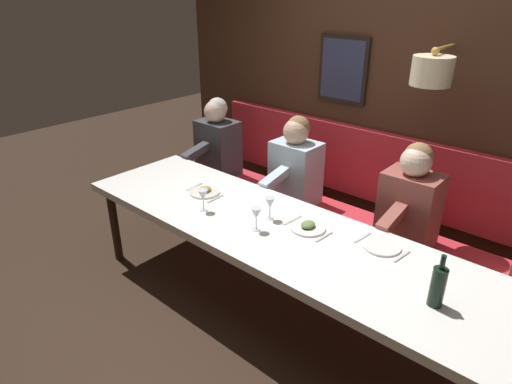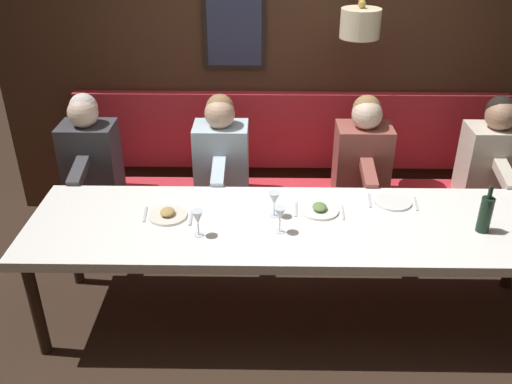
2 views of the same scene
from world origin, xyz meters
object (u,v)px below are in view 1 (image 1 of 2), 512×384
Objects in this scene: wine_glass_0 at (270,204)px; diner_far at (217,140)px; wine_glass_3 at (256,214)px; wine_bottle at (438,286)px; diner_near at (410,199)px; wine_glass_1 at (203,196)px; diner_middle at (295,164)px; dining_table at (279,236)px.

diner_far is at bearing 59.40° from wine_glass_0.
wine_glass_3 is 1.20m from wine_bottle.
diner_near reaches higher than wine_glass_1.
diner_far is (0.00, 2.04, 0.00)m from diner_near.
diner_near is 4.82× the size of wine_glass_1.
diner_far reaches higher than wine_glass_3.
diner_middle is at bearing 90.00° from diner_near.
wine_glass_1 is at bearing 95.25° from wine_glass_3.
dining_table is 4.16× the size of diner_middle.
wine_glass_1 and wine_glass_3 have the same top height.
diner_middle reaches higher than wine_bottle.
wine_glass_3 is (-0.99, -0.42, 0.04)m from diner_middle.
dining_table is at bearing -149.24° from diner_middle.
diner_far is at bearing 90.00° from diner_near.
dining_table is 4.16× the size of diner_near.
diner_near is at bearing -47.05° from wine_glass_1.
diner_far is at bearing 69.75° from wine_bottle.
wine_glass_0 reaches higher than dining_table.
diner_near is at bearing -90.00° from diner_far.
wine_glass_1 is (-1.03, 0.06, 0.04)m from diner_middle.
wine_bottle is at bearing -149.59° from diner_near.
diner_near reaches higher than wine_glass_3.
diner_far is at bearing 41.84° from wine_glass_1.
wine_bottle reaches higher than wine_glass_1.
wine_glass_0 and wine_glass_1 have the same top height.
wine_glass_3 reaches higher than dining_table.
dining_table is 0.23m from wine_glass_3.
wine_glass_3 is at bearing -125.27° from diner_far.
diner_near is 1.11m from wine_bottle.
diner_near is at bearing 30.41° from wine_bottle.
wine_glass_1 is 0.55× the size of wine_bottle.
diner_middle is 1.88m from wine_bottle.
diner_middle and diner_far have the same top height.
diner_near is 1.00× the size of diner_middle.
wine_glass_0 is 1.00× the size of wine_glass_3.
diner_middle is 4.82× the size of wine_glass_3.
diner_near reaches higher than wine_glass_0.
wine_glass_1 is 1.00× the size of wine_glass_3.
dining_table is at bearing 149.15° from diner_near.
diner_near is 1.05m from diner_middle.
diner_near is 1.52m from wine_glass_1.
wine_glass_0 is at bearing -63.19° from wine_glass_1.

